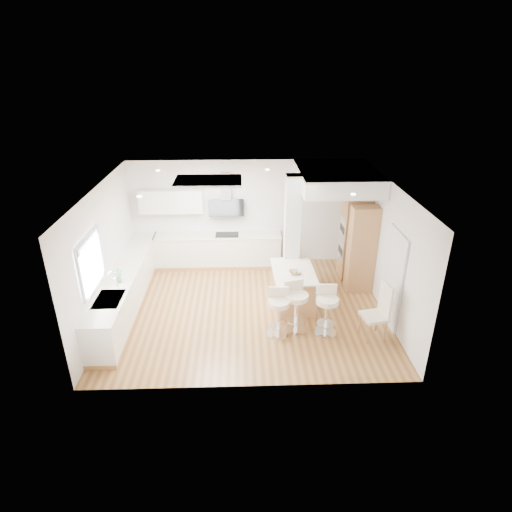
{
  "coord_description": "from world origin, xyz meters",
  "views": [
    {
      "loc": [
        -0.11,
        -8.21,
        5.13
      ],
      "look_at": [
        0.2,
        0.4,
        1.11
      ],
      "focal_mm": 30.0,
      "sensor_mm": 36.0,
      "label": 1
    }
  ],
  "objects_px": {
    "dining_chair": "(380,309)",
    "bar_stool_c": "(327,308)",
    "peninsula": "(293,287)",
    "bar_stool_a": "(278,310)",
    "bar_stool_b": "(296,304)"
  },
  "relations": [
    {
      "from": "bar_stool_b",
      "to": "dining_chair",
      "type": "xyz_separation_m",
      "value": [
        1.61,
        -0.3,
        0.03
      ]
    },
    {
      "from": "peninsula",
      "to": "bar_stool_a",
      "type": "distance_m",
      "value": 1.26
    },
    {
      "from": "peninsula",
      "to": "dining_chair",
      "type": "relative_size",
      "value": 1.18
    },
    {
      "from": "peninsula",
      "to": "bar_stool_c",
      "type": "relative_size",
      "value": 1.35
    },
    {
      "from": "peninsula",
      "to": "bar_stool_a",
      "type": "height_order",
      "value": "bar_stool_a"
    },
    {
      "from": "bar_stool_c",
      "to": "dining_chair",
      "type": "xyz_separation_m",
      "value": [
        1.02,
        -0.16,
        0.05
      ]
    },
    {
      "from": "peninsula",
      "to": "bar_stool_b",
      "type": "height_order",
      "value": "bar_stool_b"
    },
    {
      "from": "bar_stool_c",
      "to": "peninsula",
      "type": "bearing_deg",
      "value": 116.3
    },
    {
      "from": "bar_stool_b",
      "to": "peninsula",
      "type": "bearing_deg",
      "value": 69.72
    },
    {
      "from": "peninsula",
      "to": "bar_stool_a",
      "type": "relative_size",
      "value": 1.38
    },
    {
      "from": "bar_stool_c",
      "to": "dining_chair",
      "type": "height_order",
      "value": "dining_chair"
    },
    {
      "from": "bar_stool_c",
      "to": "dining_chair",
      "type": "bearing_deg",
      "value": -7.71
    },
    {
      "from": "dining_chair",
      "to": "bar_stool_c",
      "type": "bearing_deg",
      "value": 159.83
    },
    {
      "from": "bar_stool_b",
      "to": "bar_stool_a",
      "type": "bearing_deg",
      "value": -174.36
    },
    {
      "from": "dining_chair",
      "to": "peninsula",
      "type": "bearing_deg",
      "value": 128.55
    }
  ]
}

